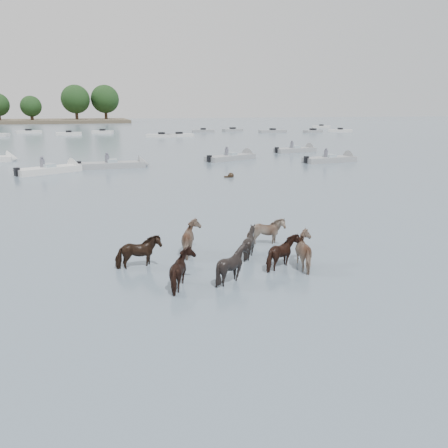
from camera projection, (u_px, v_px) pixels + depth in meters
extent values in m
plane|color=slate|center=(224.00, 259.00, 14.95)|extent=(400.00, 400.00, 0.00)
imported|color=black|center=(138.00, 254.00, 14.01)|extent=(1.49, 0.81, 1.20)
imported|color=#816958|center=(193.00, 240.00, 15.36)|extent=(1.28, 1.43, 1.27)
imported|color=black|center=(250.00, 244.00, 15.10)|extent=(1.28, 1.20, 1.16)
imported|color=#86725B|center=(266.00, 233.00, 16.40)|extent=(1.49, 0.91, 1.17)
imported|color=black|center=(184.00, 272.00, 12.49)|extent=(1.08, 1.24, 1.19)
imported|color=black|center=(233.00, 266.00, 12.90)|extent=(1.28, 1.18, 1.24)
imported|color=black|center=(283.00, 255.00, 13.96)|extent=(1.51, 1.30, 1.18)
imported|color=#8A745E|center=(309.00, 252.00, 14.08)|extent=(1.33, 1.47, 1.26)
sphere|color=black|center=(231.00, 176.00, 32.33)|extent=(0.44, 0.44, 0.44)
cube|color=black|center=(228.00, 177.00, 32.29)|extent=(0.50, 0.22, 0.18)
cube|color=silver|center=(49.00, 170.00, 34.38)|extent=(4.97, 3.78, 0.55)
cone|color=silver|center=(77.00, 168.00, 36.08)|extent=(1.58, 1.84, 1.60)
cube|color=#99ADB7|center=(48.00, 166.00, 34.30)|extent=(1.25, 1.37, 0.35)
cube|color=black|center=(17.00, 172.00, 32.65)|extent=(0.48, 0.48, 0.60)
cylinder|color=#595966|center=(42.00, 164.00, 34.13)|extent=(0.36, 0.36, 0.70)
sphere|color=#595966|center=(42.00, 158.00, 34.02)|extent=(0.24, 0.24, 0.24)
cube|color=gray|center=(112.00, 165.00, 37.37)|extent=(5.31, 1.61, 0.55)
cone|color=gray|center=(144.00, 164.00, 38.12)|extent=(0.90, 1.60, 1.60)
cube|color=#99ADB7|center=(112.00, 161.00, 37.29)|extent=(0.80, 1.12, 0.35)
cube|color=black|center=(79.00, 165.00, 36.59)|extent=(0.35, 0.35, 0.60)
cylinder|color=#595966|center=(107.00, 159.00, 37.12)|extent=(0.36, 0.36, 0.70)
sphere|color=#595966|center=(107.00, 154.00, 37.01)|extent=(0.24, 0.24, 0.24)
cube|color=gray|center=(231.00, 158.00, 42.96)|extent=(5.64, 3.89, 0.55)
cone|color=gray|center=(250.00, 156.00, 44.79)|extent=(1.52, 1.83, 1.60)
cube|color=#99ADB7|center=(231.00, 154.00, 42.87)|extent=(1.22, 1.36, 0.35)
cube|color=black|center=(209.00, 158.00, 41.10)|extent=(0.47, 0.47, 0.60)
cylinder|color=#595966|center=(227.00, 152.00, 42.71)|extent=(0.36, 0.36, 0.70)
sphere|color=#595966|center=(227.00, 148.00, 42.60)|extent=(0.24, 0.24, 0.24)
cube|color=gray|center=(329.00, 160.00, 41.31)|extent=(5.26, 2.19, 0.55)
cone|color=gray|center=(352.00, 159.00, 42.30)|extent=(1.08, 1.69, 1.60)
cube|color=#99ADB7|center=(330.00, 156.00, 41.22)|extent=(0.93, 1.21, 0.35)
cube|color=black|center=(306.00, 160.00, 40.28)|extent=(0.39, 0.39, 0.60)
cylinder|color=#595966|center=(326.00, 154.00, 41.06)|extent=(0.36, 0.36, 0.70)
sphere|color=#595966|center=(326.00, 149.00, 40.94)|extent=(0.24, 0.24, 0.24)
cube|color=gray|center=(295.00, 150.00, 50.50)|extent=(5.03, 2.30, 0.55)
cone|color=gray|center=(312.00, 150.00, 51.51)|extent=(1.13, 1.72, 1.60)
cube|color=#99ADB7|center=(295.00, 147.00, 50.41)|extent=(0.96, 1.23, 0.35)
cube|color=black|center=(277.00, 150.00, 49.46)|extent=(0.40, 0.40, 0.60)
cylinder|color=#595966|center=(292.00, 146.00, 50.25)|extent=(0.36, 0.36, 0.70)
sphere|color=#595966|center=(292.00, 141.00, 50.14)|extent=(0.24, 0.24, 0.24)
cone|color=silver|center=(13.00, 159.00, 42.17)|extent=(0.97, 1.64, 1.60)
cube|color=silver|center=(29.00, 132.00, 87.60)|extent=(4.97, 3.04, 0.60)
cube|color=black|center=(28.00, 130.00, 87.50)|extent=(1.28, 1.28, 0.50)
cube|color=silver|center=(69.00, 134.00, 81.48)|extent=(4.46, 1.63, 0.60)
cube|color=black|center=(69.00, 132.00, 81.39)|extent=(1.03, 1.03, 0.50)
cube|color=silver|center=(103.00, 132.00, 87.09)|extent=(4.27, 2.47, 0.60)
cube|color=black|center=(103.00, 130.00, 86.99)|extent=(1.22, 1.22, 0.50)
cube|color=silver|center=(162.00, 136.00, 75.65)|extent=(5.39, 3.27, 0.60)
cube|color=black|center=(162.00, 134.00, 75.55)|extent=(1.29, 1.29, 0.50)
cube|color=silver|center=(179.00, 136.00, 76.67)|extent=(5.14, 2.26, 0.60)
cube|color=black|center=(179.00, 133.00, 76.57)|extent=(1.15, 1.15, 0.50)
cube|color=gray|center=(203.00, 131.00, 91.02)|extent=(4.65, 2.11, 0.60)
cube|color=black|center=(203.00, 129.00, 90.93)|extent=(1.13, 1.13, 0.50)
cube|color=gray|center=(233.00, 130.00, 94.33)|extent=(4.60, 2.42, 0.60)
cube|color=black|center=(233.00, 128.00, 94.23)|extent=(1.19, 1.19, 0.50)
cube|color=gray|center=(273.00, 131.00, 89.80)|extent=(5.74, 1.78, 0.60)
cube|color=black|center=(273.00, 130.00, 89.71)|extent=(1.05, 1.05, 0.50)
cube|color=gray|center=(313.00, 132.00, 89.57)|extent=(4.24, 2.36, 0.60)
cube|color=black|center=(313.00, 130.00, 89.47)|extent=(1.20, 1.20, 0.50)
cube|color=silver|center=(340.00, 131.00, 91.95)|extent=(5.01, 3.32, 0.60)
cube|color=black|center=(340.00, 129.00, 91.86)|extent=(1.32, 1.32, 0.50)
cube|color=silver|center=(321.00, 127.00, 110.49)|extent=(4.55, 2.87, 0.60)
cube|color=black|center=(321.00, 125.00, 110.40)|extent=(1.28, 1.28, 0.50)
cylinder|color=#382619|center=(32.00, 119.00, 142.60)|extent=(1.00, 1.00, 2.93)
sphere|color=black|center=(31.00, 106.00, 141.63)|extent=(6.51, 6.51, 6.51)
cylinder|color=#382619|center=(77.00, 116.00, 149.89)|extent=(1.00, 1.00, 4.20)
sphere|color=black|center=(75.00, 99.00, 148.49)|extent=(9.34, 9.34, 9.34)
cylinder|color=#382619|center=(106.00, 116.00, 155.21)|extent=(1.00, 1.00, 4.28)
sphere|color=black|center=(105.00, 99.00, 153.79)|extent=(9.50, 9.50, 9.50)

